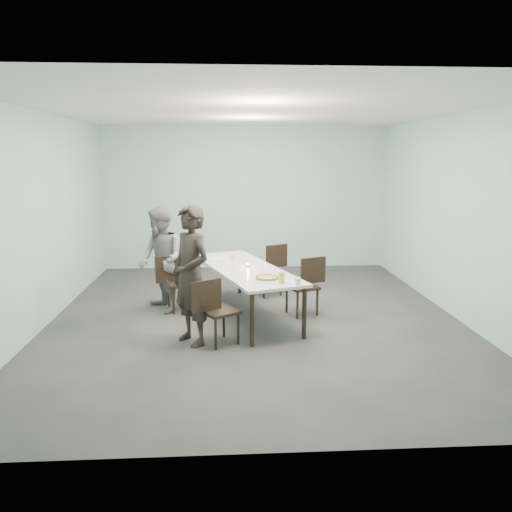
{
  "coord_description": "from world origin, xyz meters",
  "views": [
    {
      "loc": [
        -0.41,
        -7.15,
        2.37
      ],
      "look_at": [
        0.0,
        -0.29,
        1.0
      ],
      "focal_mm": 35.0,
      "sensor_mm": 36.0,
      "label": 1
    }
  ],
  "objects": [
    {
      "name": "side_plate",
      "position": [
        0.18,
        -0.47,
        0.76
      ],
      "size": [
        0.18,
        0.18,
        0.01
      ],
      "primitive_type": "cylinder",
      "color": "white",
      "rests_on": "table"
    },
    {
      "name": "chair_near_right",
      "position": [
        0.8,
        0.15,
        0.5
      ],
      "size": [
        0.65,
        0.54,
        0.87
      ],
      "rotation": [
        0.0,
        0.0,
        3.51
      ],
      "color": "black",
      "rests_on": "ground"
    },
    {
      "name": "tealight",
      "position": [
        -0.1,
        0.14,
        0.77
      ],
      "size": [
        0.06,
        0.06,
        0.05
      ],
      "color": "silver",
      "rests_on": "table"
    },
    {
      "name": "water_tumbler",
      "position": [
        0.5,
        -0.96,
        0.8
      ],
      "size": [
        0.08,
        0.08,
        0.09
      ],
      "primitive_type": "cylinder",
      "color": "silver",
      "rests_on": "table"
    },
    {
      "name": "ground",
      "position": [
        0.0,
        0.0,
        0.0
      ],
      "size": [
        7.0,
        7.0,
        0.0
      ],
      "primitive_type": "plane",
      "color": "#333335",
      "rests_on": "ground"
    },
    {
      "name": "chair_near_left",
      "position": [
        -0.58,
        -1.07,
        0.5
      ],
      "size": [
        0.64,
        0.58,
        0.87
      ],
      "rotation": [
        0.0,
        0.0,
        0.58
      ],
      "color": "black",
      "rests_on": "ground"
    },
    {
      "name": "chair_far_right",
      "position": [
        0.36,
        1.29,
        0.5
      ],
      "size": [
        0.65,
        0.56,
        0.87
      ],
      "rotation": [
        0.0,
        0.0,
        3.6
      ],
      "color": "black",
      "rests_on": "ground"
    },
    {
      "name": "beer_glass",
      "position": [
        0.3,
        -0.87,
        0.82
      ],
      "size": [
        0.08,
        0.08,
        0.15
      ],
      "primitive_type": "cylinder",
      "color": "gold",
      "rests_on": "table"
    },
    {
      "name": "chair_far_left",
      "position": [
        -1.2,
        0.42,
        0.5
      ],
      "size": [
        0.65,
        0.53,
        0.87
      ],
      "rotation": [
        0.0,
        0.0,
        0.3
      ],
      "color": "black",
      "rests_on": "ground"
    },
    {
      "name": "diner_far",
      "position": [
        -1.43,
        0.42,
        0.81
      ],
      "size": [
        0.92,
        0.99,
        1.63
      ],
      "primitive_type": "imported",
      "rotation": [
        0.0,
        0.0,
        -1.07
      ],
      "color": "gray",
      "rests_on": "ground"
    },
    {
      "name": "table",
      "position": [
        -0.15,
        0.11,
        0.69
      ],
      "size": [
        1.69,
        2.75,
        0.75
      ],
      "rotation": [
        0.0,
        0.0,
        0.33
      ],
      "color": "white",
      "rests_on": "ground"
    },
    {
      "name": "diner_near",
      "position": [
        -0.87,
        -0.98,
        0.9
      ],
      "size": [
        0.74,
        0.78,
        1.79
      ],
      "primitive_type": "imported",
      "rotation": [
        0.0,
        0.0,
        -0.9
      ],
      "color": "black",
      "rests_on": "ground"
    },
    {
      "name": "room_shell",
      "position": [
        0.0,
        0.0,
        2.03
      ],
      "size": [
        6.02,
        7.02,
        3.01
      ],
      "color": "#ABD7CD",
      "rests_on": "ground"
    },
    {
      "name": "menu",
      "position": [
        -0.56,
        0.79,
        0.75
      ],
      "size": [
        0.35,
        0.3,
        0.01
      ],
      "primitive_type": "cube",
      "rotation": [
        0.0,
        0.0,
        0.33
      ],
      "color": "silver",
      "rests_on": "table"
    },
    {
      "name": "amber_tumbler",
      "position": [
        -0.31,
        0.67,
        0.79
      ],
      "size": [
        0.07,
        0.07,
        0.08
      ],
      "primitive_type": "cylinder",
      "color": "gold",
      "rests_on": "table"
    },
    {
      "name": "pizza",
      "position": [
        0.13,
        -0.64,
        0.77
      ],
      "size": [
        0.34,
        0.34,
        0.04
      ],
      "color": "white",
      "rests_on": "table"
    }
  ]
}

